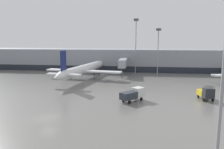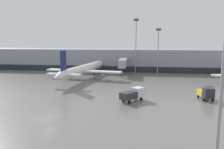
% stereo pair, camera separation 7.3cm
% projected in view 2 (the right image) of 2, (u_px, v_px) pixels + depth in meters
% --- Properties ---
extents(ground_plane, '(320.00, 320.00, 0.00)m').
position_uv_depth(ground_plane, '(48.00, 118.00, 36.58)').
color(ground_plane, slate).
extents(terminal_building, '(160.00, 29.14, 9.00)m').
position_uv_depth(terminal_building, '(107.00, 59.00, 96.44)').
color(terminal_building, gray).
rests_on(terminal_building, ground_plane).
extents(parked_jet_0, '(26.16, 37.73, 10.05)m').
position_uv_depth(parked_jet_0, '(83.00, 69.00, 72.38)').
color(parked_jet_0, white).
rests_on(parked_jet_0, ground_plane).
extents(service_truck_0, '(2.77, 4.73, 2.84)m').
position_uv_depth(service_truck_0, '(206.00, 93.00, 47.23)').
color(service_truck_0, gold).
rests_on(service_truck_0, ground_plane).
extents(service_truck_1, '(5.28, 5.63, 2.74)m').
position_uv_depth(service_truck_1, '(133.00, 94.00, 46.35)').
color(service_truck_1, '#2D333D').
rests_on(service_truck_1, ground_plane).
extents(apron_light_mast_0, '(1.80, 1.80, 20.83)m').
position_uv_depth(apron_light_mast_0, '(136.00, 31.00, 82.78)').
color(apron_light_mast_0, gray).
rests_on(apron_light_mast_0, ground_plane).
extents(apron_light_mast_6, '(1.80, 1.80, 17.11)m').
position_uv_depth(apron_light_mast_6, '(158.00, 38.00, 80.16)').
color(apron_light_mast_6, gray).
rests_on(apron_light_mast_6, ground_plane).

